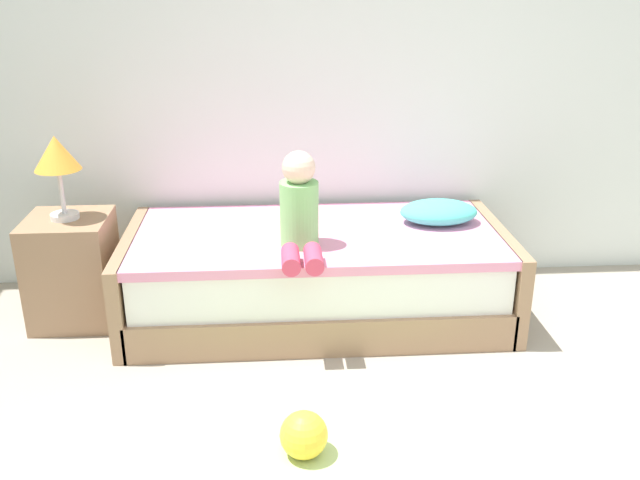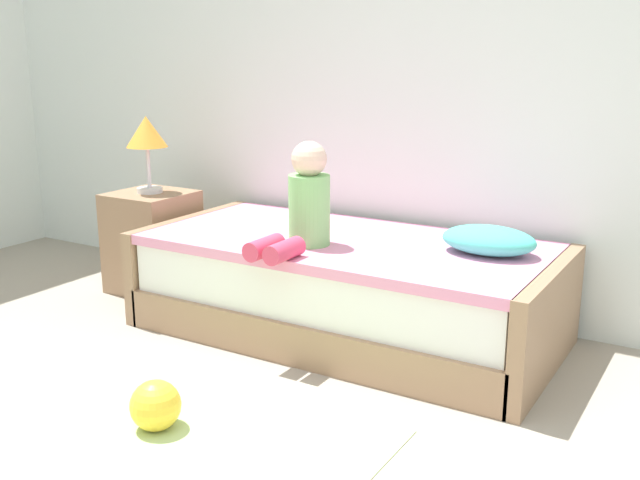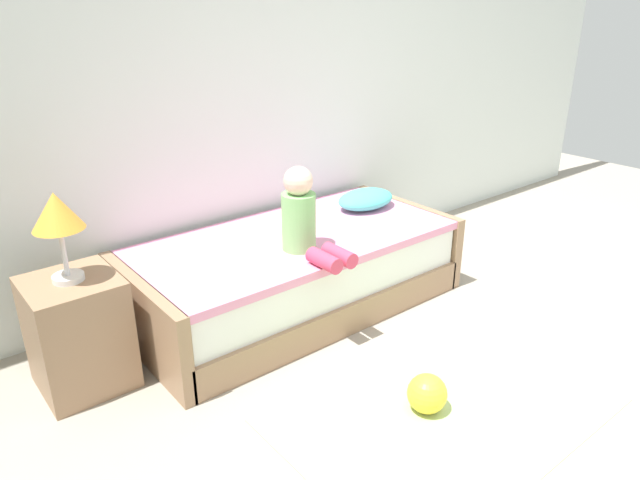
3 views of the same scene
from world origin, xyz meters
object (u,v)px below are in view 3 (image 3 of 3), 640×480
at_px(table_lamp, 57,216).
at_px(bed, 296,272).
at_px(toy_ball, 427,394).
at_px(pillow, 366,199).
at_px(nightstand, 79,333).
at_px(child_figure, 304,218).

bearing_deg(table_lamp, bed, -1.45).
distance_m(bed, toy_ball, 1.26).
bearing_deg(bed, pillow, 8.16).
height_order(nightstand, child_figure, child_figure).
relative_size(nightstand, toy_ball, 3.05).
height_order(nightstand, toy_ball, nightstand).
bearing_deg(pillow, nightstand, -178.16).
distance_m(table_lamp, child_figure, 1.30).
relative_size(table_lamp, pillow, 1.02).
bearing_deg(toy_ball, bed, 83.80).
height_order(bed, table_lamp, table_lamp).
bearing_deg(table_lamp, child_figure, -11.89).
relative_size(child_figure, pillow, 1.16).
distance_m(pillow, toy_ball, 1.65).
relative_size(bed, toy_ball, 10.74).
height_order(bed, nightstand, nightstand).
xyz_separation_m(nightstand, table_lamp, (0.00, 0.00, 0.64)).
xyz_separation_m(nightstand, toy_ball, (1.22, -1.28, -0.20)).
xyz_separation_m(child_figure, toy_ball, (-0.03, -1.01, -0.61)).
distance_m(bed, child_figure, 0.52).
bearing_deg(pillow, child_figure, -157.69).
relative_size(nightstand, table_lamp, 1.33).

